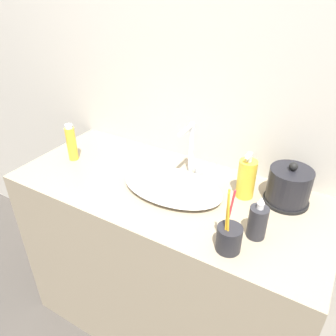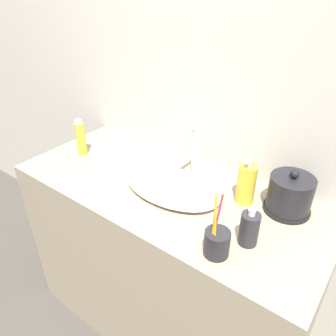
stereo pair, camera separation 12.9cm
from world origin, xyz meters
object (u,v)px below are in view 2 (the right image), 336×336
at_px(faucet, 194,150).
at_px(toothbrush_cup, 217,242).
at_px(mouthwash_bottle, 81,138).
at_px(electric_kettle, 289,196).
at_px(shampoo_bottle, 249,228).
at_px(lotion_bottle, 246,184).

distance_m(faucet, toothbrush_cup, 0.47).
xyz_separation_m(faucet, mouthwash_bottle, (-0.54, -0.16, -0.04)).
height_order(electric_kettle, mouthwash_bottle, mouthwash_bottle).
relative_size(toothbrush_cup, shampoo_bottle, 1.39).
bearing_deg(lotion_bottle, mouthwash_bottle, -171.07).
bearing_deg(toothbrush_cup, faucet, 132.38).
height_order(electric_kettle, shampoo_bottle, electric_kettle).
bearing_deg(electric_kettle, faucet, -178.69).
bearing_deg(electric_kettle, lotion_bottle, -164.11).
bearing_deg(faucet, shampoo_bottle, -32.56).
height_order(faucet, shampoo_bottle, faucet).
distance_m(electric_kettle, lotion_bottle, 0.16).
bearing_deg(lotion_bottle, shampoo_bottle, -61.42).
height_order(electric_kettle, lotion_bottle, lotion_bottle).
relative_size(faucet, lotion_bottle, 1.22).
bearing_deg(electric_kettle, toothbrush_cup, -106.02).
distance_m(toothbrush_cup, shampoo_bottle, 0.12).
bearing_deg(shampoo_bottle, mouthwash_bottle, 175.17).
bearing_deg(mouthwash_bottle, lotion_bottle, 8.93).
height_order(faucet, toothbrush_cup, faucet).
height_order(lotion_bottle, mouthwash_bottle, lotion_bottle).
height_order(faucet, electric_kettle, faucet).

